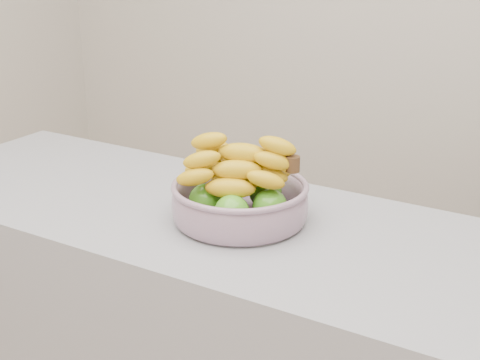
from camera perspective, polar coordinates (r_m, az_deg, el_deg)
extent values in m
cylinder|color=#A9B2CB|center=(1.55, 0.00, -3.25)|extent=(0.27, 0.27, 0.01)
torus|color=#A9B2CB|center=(1.52, 0.00, -0.51)|extent=(0.32, 0.32, 0.01)
sphere|color=#389219|center=(1.46, -0.71, -2.80)|extent=(0.08, 0.08, 0.08)
sphere|color=#389219|center=(1.50, 2.56, -2.26)|extent=(0.08, 0.08, 0.08)
sphere|color=#389219|center=(1.58, 2.16, -0.98)|extent=(0.08, 0.08, 0.08)
sphere|color=#389219|center=(1.60, -1.08, -0.70)|extent=(0.08, 0.08, 0.08)
sphere|color=#389219|center=(1.53, -2.93, -1.76)|extent=(0.08, 0.08, 0.08)
ellipsoid|color=yellow|center=(1.47, -0.85, -0.70)|extent=(0.20, 0.12, 0.05)
ellipsoid|color=yellow|center=(1.52, -0.38, -0.04)|extent=(0.20, 0.10, 0.05)
ellipsoid|color=yellow|center=(1.56, 0.05, 0.59)|extent=(0.20, 0.08, 0.05)
ellipsoid|color=yellow|center=(1.48, -0.24, 0.86)|extent=(0.20, 0.13, 0.05)
ellipsoid|color=yellow|center=(1.53, 0.24, 1.53)|extent=(0.20, 0.07, 0.05)
ellipsoid|color=yellow|center=(1.49, 0.23, 2.31)|extent=(0.20, 0.10, 0.05)
cylinder|color=#442B15|center=(1.48, 4.53, 1.37)|extent=(0.03, 0.03, 0.04)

